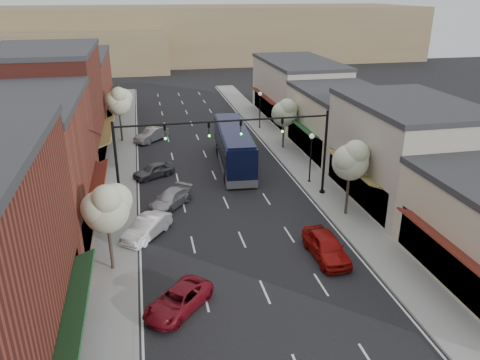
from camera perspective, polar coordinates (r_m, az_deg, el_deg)
ground at (r=29.91m, az=1.07°, el=-9.11°), size 160.00×160.00×0.00m
sidewalk_left at (r=46.12m, az=-14.46°, el=1.87°), size 2.80×73.00×0.15m
sidewalk_right at (r=48.20m, az=5.87°, el=3.36°), size 2.80×73.00×0.15m
curb_left at (r=46.07m, az=-12.72°, el=2.01°), size 0.25×73.00×0.17m
curb_right at (r=47.81m, az=4.27°, el=3.25°), size 0.25×73.00×0.17m
bldg_left_midnear at (r=33.80m, az=-25.63°, el=1.14°), size 10.14×14.10×9.40m
bldg_left_midfar at (r=46.77m, az=-22.25°, el=8.03°), size 10.14×14.10×10.90m
bldg_left_far at (r=62.50m, az=-19.82°, el=10.41°), size 10.14×18.10×8.40m
bldg_right_midnear at (r=38.36m, az=19.40°, el=3.25°), size 9.14×12.10×7.90m
bldg_right_midfar at (r=48.72m, az=12.19°, el=6.97°), size 9.14×12.10×6.40m
bldg_right_far at (r=61.31m, az=6.98°, el=10.85°), size 9.14×16.10×7.40m
hill_far at (r=115.42m, az=-9.47°, el=17.16°), size 120.00×30.00×12.00m
hill_near at (r=105.28m, az=-23.13°, el=14.19°), size 50.00×20.00×8.00m
signal_mast_right at (r=36.49m, az=6.93°, el=4.62°), size 8.22×0.46×7.00m
signal_mast_left at (r=34.64m, az=-11.02°, el=3.40°), size 8.22×0.46×7.00m
tree_right_near at (r=33.99m, az=13.45°, el=2.52°), size 2.85×2.65×5.95m
tree_right_far at (r=48.41m, az=5.48°, el=8.29°), size 2.85×2.65×5.43m
tree_left_near at (r=27.39m, az=-15.94°, el=-3.13°), size 2.85×2.65×5.69m
tree_left_far at (r=52.04m, az=-14.56°, el=9.36°), size 2.85×2.65×6.13m
lamp_post_near at (r=39.94m, az=8.66°, el=3.64°), size 0.44×0.44×4.44m
lamp_post_far at (r=56.03m, az=2.45°, el=9.24°), size 0.44×0.44×4.44m
coach_bus at (r=43.86m, az=-0.78°, el=4.09°), size 3.52×12.19×3.68m
red_hatchback at (r=29.76m, az=10.46°, el=-7.94°), size 1.98×4.66×1.57m
parked_car_a at (r=25.24m, az=-7.54°, el=-14.35°), size 4.30×4.45×1.18m
parked_car_b at (r=32.21m, az=-11.31°, el=-5.72°), size 3.67×4.27×1.39m
parked_car_c at (r=36.32m, az=-8.51°, el=-2.30°), size 4.07×4.49×1.26m
parked_car_d at (r=42.27m, az=-10.49°, el=1.17°), size 4.05×3.19×1.29m
parked_car_e at (r=52.67m, az=-10.75°, el=5.45°), size 4.07×4.24×1.44m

